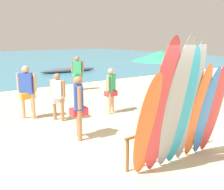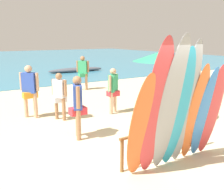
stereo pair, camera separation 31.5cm
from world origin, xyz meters
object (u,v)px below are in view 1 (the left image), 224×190
object	(u,v)px
beachgoer_near_rack	(77,71)
beachgoer_photographing	(27,89)
surfboard_blue_6	(207,112)
distant_boat	(69,70)
beachgoer_strolling	(79,103)
beach_chair_red	(191,109)
surfboard_red_1	(162,109)
beach_umbrella	(161,56)
surfboard_orange_5	(198,112)
surfboard_grey_4	(190,104)
beachgoer_by_water	(58,94)
surfboard_rack	(168,134)
beachgoer_midbeach	(111,87)
surfboard_grey_2	(175,106)
surfboard_red_7	(213,109)
surfboard_teal_3	(182,109)
surfboard_orange_0	(148,126)

from	to	relation	value
beachgoer_near_rack	beachgoer_photographing	distance (m)	4.90
surfboard_blue_6	distant_boat	bearing A→B (deg)	71.84
surfboard_blue_6	beachgoer_strolling	size ratio (longest dim) A/B	1.25
surfboard_blue_6	beach_chair_red	bearing A→B (deg)	42.06
surfboard_red_1	beachgoer_photographing	size ratio (longest dim) A/B	1.55
surfboard_blue_6	beach_umbrella	xyz separation A→B (m)	(1.09, 2.52, 1.03)
beachgoer_near_rack	surfboard_orange_5	bearing A→B (deg)	121.50
surfboard_blue_6	beachgoer_strolling	bearing A→B (deg)	122.04
surfboard_grey_4	beachgoer_by_water	world-z (taller)	surfboard_grey_4
surfboard_rack	surfboard_blue_6	distance (m)	0.98
surfboard_blue_6	beachgoer_midbeach	xyz separation A→B (m)	(0.23, 4.03, -0.11)
surfboard_blue_6	beachgoer_photographing	distance (m)	5.56
surfboard_grey_2	surfboard_red_7	xyz separation A→B (m)	(1.34, 0.07, -0.31)
surfboard_grey_4	beachgoer_photographing	world-z (taller)	surfboard_grey_4
surfboard_teal_3	surfboard_blue_6	distance (m)	0.93
beachgoer_near_rack	surfboard_rack	bearing A→B (deg)	117.97
surfboard_teal_3	beachgoer_by_water	world-z (taller)	surfboard_teal_3
beach_umbrella	distant_boat	world-z (taller)	beach_umbrella
beach_chair_red	beach_umbrella	xyz separation A→B (m)	(-0.57, 0.82, 1.63)
surfboard_grey_4	beachgoer_by_water	distance (m)	4.44
beachgoer_photographing	beach_chair_red	distance (m)	5.26
surfboard_rack	surfboard_grey_2	bearing A→B (deg)	-127.52
surfboard_orange_0	surfboard_orange_5	size ratio (longest dim) A/B	0.97
surfboard_grey_4	beachgoer_midbeach	bearing A→B (deg)	80.30
surfboard_rack	surfboard_teal_3	xyz separation A→B (m)	(-0.15, -0.48, 0.70)
surfboard_orange_5	beachgoer_midbeach	size ratio (longest dim) A/B	1.36
surfboard_grey_2	surfboard_grey_4	world-z (taller)	surfboard_grey_2
surfboard_red_1	beachgoer_near_rack	xyz separation A→B (m)	(2.67, 8.44, -0.35)
surfboard_red_1	surfboard_blue_6	world-z (taller)	surfboard_red_1
surfboard_orange_5	surfboard_grey_4	bearing A→B (deg)	-177.03
beachgoer_near_rack	beachgoer_strolling	size ratio (longest dim) A/B	1.03
surfboard_teal_3	surfboard_blue_6	world-z (taller)	surfboard_teal_3
surfboard_orange_0	surfboard_grey_4	xyz separation A→B (m)	(1.11, -0.04, 0.28)
surfboard_teal_3	beach_chair_red	bearing A→B (deg)	40.32
surfboard_grey_2	beachgoer_photographing	size ratio (longest dim) A/B	1.58
beach_chair_red	beach_umbrella	size ratio (longest dim) A/B	0.37
surfboard_rack	beachgoer_midbeach	bearing A→B (deg)	74.93
surfboard_grey_4	surfboard_orange_5	world-z (taller)	surfboard_grey_4
surfboard_red_7	beach_chair_red	size ratio (longest dim) A/B	2.58
surfboard_orange_5	beachgoer_midbeach	distance (m)	4.06
beach_umbrella	distant_boat	xyz separation A→B (m)	(2.78, 12.47, -1.90)
beachgoer_near_rack	beachgoer_photographing	world-z (taller)	beachgoer_photographing
distant_boat	surfboard_orange_5	bearing A→B (deg)	-105.56
beachgoer_photographing	surfboard_orange_0	bearing A→B (deg)	-39.24
surfboard_blue_6	beachgoer_near_rack	distance (m)	8.46
surfboard_red_7	beachgoer_strolling	world-z (taller)	surfboard_red_7
surfboard_orange_0	beachgoer_photographing	distance (m)	5.05
surfboard_rack	surfboard_teal_3	size ratio (longest dim) A/B	0.94
surfboard_rack	beach_umbrella	size ratio (longest dim) A/B	1.07
surfboard_grey_4	beach_umbrella	world-z (taller)	surfboard_grey_4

